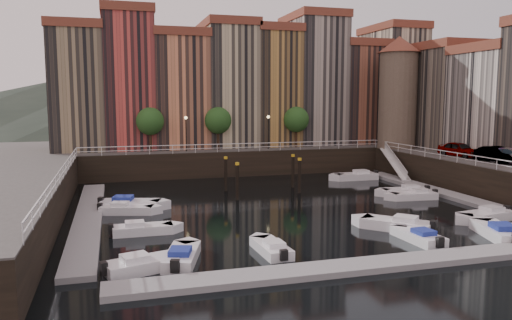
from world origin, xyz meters
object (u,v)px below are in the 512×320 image
object	(u,v)px
corner_tower	(398,91)
car_b	(496,156)
boat_left_1	(141,229)
car_a	(459,150)
gangway	(395,162)
boat_left_2	(126,209)
mooring_pilings	(265,176)
boat_left_0	(144,264)

from	to	relation	value
corner_tower	car_b	size ratio (longest dim) A/B	2.98
boat_left_1	car_a	size ratio (longest dim) A/B	0.92
corner_tower	gangway	distance (m)	9.86
corner_tower	boat_left_1	bearing A→B (deg)	-147.22
boat_left_2	car_b	xyz separation A→B (m)	(34.62, -1.34, 3.42)
boat_left_2	boat_left_1	bearing A→B (deg)	-67.08
car_a	corner_tower	bearing A→B (deg)	82.63
corner_tower	gangway	xyz separation A→B (m)	(-2.90, -4.50, -8.28)
mooring_pilings	car_a	xyz separation A→B (m)	(20.80, -2.04, 2.14)
corner_tower	boat_left_2	distance (m)	37.66
corner_tower	car_a	xyz separation A→B (m)	(0.81, -10.87, -6.40)
mooring_pilings	boat_left_0	world-z (taller)	mooring_pilings
corner_tower	boat_left_0	world-z (taller)	corner_tower
boat_left_0	car_b	bearing A→B (deg)	3.81
boat_left_0	boat_left_2	distance (m)	14.18
corner_tower	mooring_pilings	size ratio (longest dim) A/B	1.84
car_b	corner_tower	bearing A→B (deg)	95.94
corner_tower	car_b	xyz separation A→B (m)	(1.23, -15.71, -6.43)
mooring_pilings	boat_left_0	size ratio (longest dim) A/B	1.58
mooring_pilings	car_b	size ratio (longest dim) A/B	1.62
boat_left_1	car_b	distance (m)	34.32
car_a	car_b	world-z (taller)	car_a
boat_left_2	car_a	bearing A→B (deg)	21.20
boat_left_1	car_a	distance (m)	34.98
boat_left_0	car_a	size ratio (longest dim) A/B	1.02
boat_left_2	car_b	bearing A→B (deg)	13.13
corner_tower	car_b	bearing A→B (deg)	-85.52
boat_left_0	car_a	bearing A→B (deg)	10.89
mooring_pilings	car_b	world-z (taller)	car_b
corner_tower	car_b	world-z (taller)	corner_tower
mooring_pilings	boat_left_0	xyz separation A→B (m)	(-12.82, -19.70, -1.29)
gangway	car_a	bearing A→B (deg)	-59.81
corner_tower	boat_left_2	bearing A→B (deg)	-156.71
car_a	boat_left_0	bearing A→B (deg)	-163.89
boat_left_0	boat_left_2	bearing A→B (deg)	75.54
boat_left_1	boat_left_2	size ratio (longest dim) A/B	0.94
boat_left_0	boat_left_2	world-z (taller)	boat_left_0
gangway	boat_left_1	size ratio (longest dim) A/B	1.95
boat_left_1	corner_tower	bearing A→B (deg)	33.26
boat_left_0	car_a	world-z (taller)	car_a
mooring_pilings	car_b	bearing A→B (deg)	-17.98
gangway	boat_left_2	size ratio (longest dim) A/B	1.83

